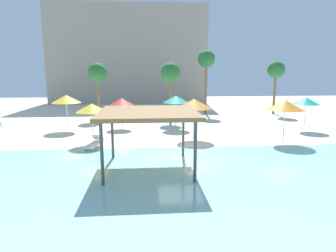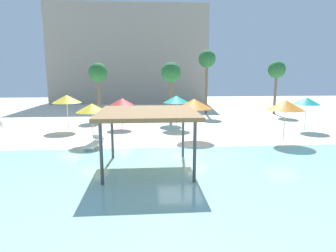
# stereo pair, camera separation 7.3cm
# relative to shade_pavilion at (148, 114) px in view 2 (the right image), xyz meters

# --- Properties ---
(ground_plane) EXTENTS (80.00, 80.00, 0.00)m
(ground_plane) POSITION_rel_shade_pavilion_xyz_m (1.82, 2.37, -2.68)
(ground_plane) COLOR beige
(lagoon_water) EXTENTS (44.00, 13.50, 0.04)m
(lagoon_water) POSITION_rel_shade_pavilion_xyz_m (1.82, -2.88, -2.66)
(lagoon_water) COLOR #99D1C6
(lagoon_water) RESTS_ON ground
(shade_pavilion) EXTENTS (4.53, 4.53, 2.85)m
(shade_pavilion) POSITION_rel_shade_pavilion_xyz_m (0.00, 0.00, 0.00)
(shade_pavilion) COLOR #42474C
(shade_pavilion) RESTS_ON ground
(beach_umbrella_yellow_1) EXTENTS (2.30, 2.30, 2.85)m
(beach_umbrella_yellow_1) POSITION_rel_shade_pavilion_xyz_m (-6.43, 10.21, -0.15)
(beach_umbrella_yellow_1) COLOR silver
(beach_umbrella_yellow_1) RESTS_ON ground
(beach_umbrella_teal_2) EXTENTS (2.16, 2.16, 2.75)m
(beach_umbrella_teal_2) POSITION_rel_shade_pavilion_xyz_m (2.41, 10.29, -0.23)
(beach_umbrella_teal_2) COLOR silver
(beach_umbrella_teal_2) RESTS_ON ground
(beach_umbrella_teal_3) EXTENTS (2.08, 2.08, 2.67)m
(beach_umbrella_teal_3) POSITION_rel_shade_pavilion_xyz_m (12.74, 8.70, -0.30)
(beach_umbrella_teal_3) COLOR silver
(beach_umbrella_teal_3) RESTS_ON ground
(beach_umbrella_orange_4) EXTENTS (2.37, 2.37, 2.86)m
(beach_umbrella_orange_4) POSITION_rel_shade_pavilion_xyz_m (8.96, 4.60, -0.15)
(beach_umbrella_orange_4) COLOR silver
(beach_umbrella_orange_4) RESTS_ON ground
(beach_umbrella_yellow_5) EXTENTS (2.04, 2.04, 2.64)m
(beach_umbrella_yellow_5) POSITION_rel_shade_pavilion_xyz_m (-3.60, 5.55, -0.33)
(beach_umbrella_yellow_5) COLOR silver
(beach_umbrella_yellow_5) RESTS_ON ground
(beach_umbrella_orange_6) EXTENTS (2.45, 2.45, 2.83)m
(beach_umbrella_orange_6) POSITION_rel_shade_pavilion_xyz_m (3.23, 6.28, -0.19)
(beach_umbrella_orange_6) COLOR silver
(beach_umbrella_orange_6) RESTS_ON ground
(beach_umbrella_red_7) EXTENTS (1.99, 1.99, 2.51)m
(beach_umbrella_red_7) POSITION_rel_shade_pavilion_xyz_m (-2.09, 10.80, -0.44)
(beach_umbrella_red_7) COLOR silver
(beach_umbrella_red_7) RESTS_ON ground
(lounge_chair_0) EXTENTS (1.02, 1.98, 0.74)m
(lounge_chair_0) POSITION_rel_shade_pavilion_xyz_m (-3.27, 4.23, -2.35)
(lounge_chair_0) COLOR white
(lounge_chair_0) RESTS_ON ground
(palm_tree_0) EXTENTS (1.90, 1.90, 5.89)m
(palm_tree_0) POSITION_rel_shade_pavilion_xyz_m (14.35, 17.97, 2.13)
(palm_tree_0) COLOR brown
(palm_tree_0) RESTS_ON ground
(palm_tree_1) EXTENTS (1.90, 1.90, 7.06)m
(palm_tree_1) POSITION_rel_shade_pavilion_xyz_m (6.66, 18.67, 3.23)
(palm_tree_1) COLOR brown
(palm_tree_1) RESTS_ON ground
(palm_tree_2) EXTENTS (1.90, 1.90, 5.58)m
(palm_tree_2) POSITION_rel_shade_pavilion_xyz_m (-4.82, 16.18, 1.83)
(palm_tree_2) COLOR brown
(palm_tree_2) RESTS_ON ground
(palm_tree_3) EXTENTS (1.90, 1.90, 5.58)m
(palm_tree_3) POSITION_rel_shade_pavilion_xyz_m (2.32, 14.39, 1.84)
(palm_tree_3) COLOR brown
(palm_tree_3) RESTS_ON ground
(hotel_block_0) EXTENTS (23.36, 11.68, 14.38)m
(hotel_block_0) POSITION_rel_shade_pavilion_xyz_m (-2.56, 35.26, 4.51)
(hotel_block_0) COLOR #9E9384
(hotel_block_0) RESTS_ON ground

